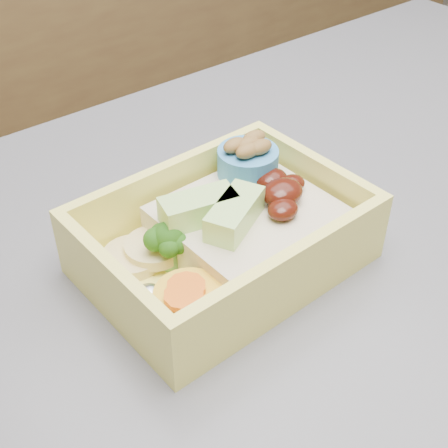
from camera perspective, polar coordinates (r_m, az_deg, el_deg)
bento_box at (r=0.46m, az=0.44°, el=-0.82°), size 0.20×0.15×0.07m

